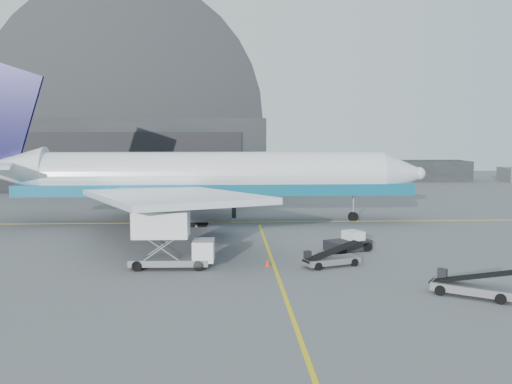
{
  "coord_description": "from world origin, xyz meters",
  "views": [
    {
      "loc": [
        -3.42,
        -41.18,
        9.73
      ],
      "look_at": [
        -0.87,
        8.49,
        4.5
      ],
      "focal_mm": 40.0,
      "sensor_mm": 36.0,
      "label": 1
    }
  ],
  "objects": [
    {
      "name": "taxi_lines",
      "position": [
        0.0,
        12.67,
        0.01
      ],
      "size": [
        80.0,
        42.12,
        0.02
      ],
      "color": "yellow",
      "rests_on": "ground"
    },
    {
      "name": "distant_bldg_a",
      "position": [
        38.0,
        72.0,
        0.0
      ],
      "size": [
        14.0,
        8.0,
        4.0
      ],
      "primitive_type": "cube",
      "color": "black",
      "rests_on": "ground"
    },
    {
      "name": "ground",
      "position": [
        0.0,
        0.0,
        0.0
      ],
      "size": [
        200.0,
        200.0,
        0.0
      ],
      "primitive_type": "plane",
      "color": "#565659",
      "rests_on": "ground"
    },
    {
      "name": "airliner",
      "position": [
        -6.65,
        20.31,
        4.93
      ],
      "size": [
        50.22,
        48.7,
        17.62
      ],
      "color": "white",
      "rests_on": "ground"
    },
    {
      "name": "traffic_cone",
      "position": [
        -0.5,
        -0.61,
        0.25
      ],
      "size": [
        0.37,
        0.37,
        0.53
      ],
      "color": "#FC3307",
      "rests_on": "ground"
    },
    {
      "name": "pushback_tug",
      "position": [
        6.6,
        4.59,
        0.62
      ],
      "size": [
        4.09,
        3.3,
        1.66
      ],
      "rotation": [
        0.0,
        0.0,
        0.43
      ],
      "color": "black",
      "rests_on": "ground"
    },
    {
      "name": "catering_truck",
      "position": [
        -7.62,
        -0.64,
        2.09
      ],
      "size": [
        6.07,
        2.45,
        4.13
      ],
      "rotation": [
        0.0,
        0.0,
        -0.03
      ],
      "color": "slate",
      "rests_on": "ground"
    },
    {
      "name": "belt_loader_a",
      "position": [
        4.12,
        -0.8,
        0.52
      ],
      "size": [
        4.5,
        2.84,
        1.7
      ],
      "rotation": [
        0.0,
        0.0,
        0.37
      ],
      "color": "slate",
      "rests_on": "ground"
    },
    {
      "name": "hangar",
      "position": [
        -22.0,
        64.95,
        9.54
      ],
      "size": [
        50.0,
        28.3,
        28.0
      ],
      "color": "black",
      "rests_on": "ground"
    },
    {
      "name": "belt_loader_b",
      "position": [
        11.08,
        -8.82,
        0.58
      ],
      "size": [
        4.72,
        3.92,
        1.89
      ],
      "rotation": [
        0.0,
        0.0,
        -0.6
      ],
      "color": "slate",
      "rests_on": "ground"
    }
  ]
}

